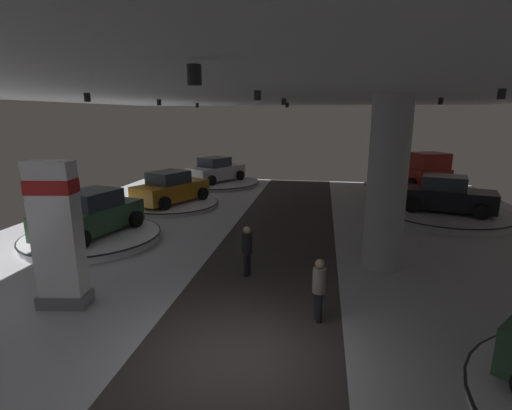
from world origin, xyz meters
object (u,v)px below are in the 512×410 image
at_px(display_car_mid_left, 91,215).
at_px(display_car_far_right, 446,195).
at_px(display_platform_deep_right, 409,187).
at_px(column_right, 387,184).
at_px(brand_sign_pylon, 57,234).
at_px(visitor_walking_far, 247,248).
at_px(display_platform_far_left, 172,204).
at_px(pickup_truck_deep_right, 414,172).
at_px(display_platform_deep_left, 217,182).
at_px(display_car_far_left, 171,188).
at_px(display_car_deep_left, 216,170).
at_px(display_platform_far_right, 444,214).
at_px(visitor_walking_near, 319,286).
at_px(display_platform_mid_left, 93,237).

xyz_separation_m(display_car_mid_left, display_car_far_right, (14.70, 6.07, 0.03)).
distance_m(display_platform_deep_right, display_car_far_right, 7.08).
relative_size(column_right, brand_sign_pylon, 1.44).
bearing_deg(display_car_far_right, visitor_walking_far, -134.27).
relative_size(column_right, display_car_far_right, 1.21).
distance_m(display_platform_far_left, visitor_walking_far, 10.17).
distance_m(brand_sign_pylon, visitor_walking_far, 5.20).
xyz_separation_m(pickup_truck_deep_right, visitor_walking_far, (-8.04, -15.00, -0.35)).
bearing_deg(display_platform_deep_left, display_car_far_left, -95.13).
height_order(display_car_deep_left, display_platform_far_right, display_car_deep_left).
bearing_deg(brand_sign_pylon, display_car_deep_left, 92.84).
height_order(display_car_far_left, display_platform_deep_left, display_car_far_left).
bearing_deg(display_car_mid_left, display_platform_deep_right, 41.96).
height_order(pickup_truck_deep_right, display_car_mid_left, pickup_truck_deep_right).
distance_m(display_platform_deep_left, display_car_deep_left, 0.87).
bearing_deg(display_car_far_left, display_car_mid_left, -97.64).
distance_m(display_car_deep_left, display_car_mid_left, 13.02).
relative_size(column_right, display_car_deep_left, 1.21).
bearing_deg(visitor_walking_near, brand_sign_pylon, -176.95).
bearing_deg(brand_sign_pylon, display_platform_mid_left, 115.43).
xyz_separation_m(display_platform_mid_left, display_car_far_right, (14.71, 6.10, 0.94)).
bearing_deg(visitor_walking_near, pickup_truck_deep_right, 71.38).
bearing_deg(pickup_truck_deep_right, display_car_mid_left, -138.93).
bearing_deg(display_platform_mid_left, column_right, -3.51).
xyz_separation_m(display_car_far_left, display_car_mid_left, (-0.82, -6.08, 0.08)).
xyz_separation_m(column_right, display_car_far_left, (-10.02, 6.77, -1.75)).
bearing_deg(display_platform_deep_left, display_car_mid_left, -96.31).
relative_size(column_right, display_platform_deep_right, 0.95).
height_order(column_right, display_platform_far_left, column_right).
relative_size(display_platform_deep_left, visitor_walking_far, 3.80).
bearing_deg(visitor_walking_far, visitor_walking_near, -46.58).
xyz_separation_m(column_right, brand_sign_pylon, (-8.53, -4.19, -0.78)).
distance_m(display_car_far_left, display_car_deep_left, 6.89).
height_order(display_platform_deep_left, visitor_walking_near, visitor_walking_near).
xyz_separation_m(display_platform_deep_left, display_car_far_right, (13.27, -6.90, 0.98)).
relative_size(display_car_far_left, display_platform_deep_left, 0.76).
bearing_deg(display_platform_far_right, display_platform_far_left, 179.81).
relative_size(display_platform_far_right, display_car_far_right, 1.32).
bearing_deg(display_platform_mid_left, brand_sign_pylon, -64.57).
xyz_separation_m(display_car_deep_left, display_car_mid_left, (-1.42, -12.94, 0.07)).
height_order(display_platform_far_right, visitor_walking_far, visitor_walking_far).
xyz_separation_m(brand_sign_pylon, display_car_mid_left, (-2.30, 4.89, -0.89)).
distance_m(display_platform_deep_right, display_platform_mid_left, 19.60).
xyz_separation_m(display_platform_far_left, display_car_mid_left, (-0.83, -6.11, 0.95)).
relative_size(display_platform_far_right, visitor_walking_near, 3.78).
height_order(display_platform_far_left, visitor_walking_near, visitor_walking_near).
relative_size(display_platform_deep_right, display_platform_far_right, 0.96).
relative_size(display_platform_far_right, visitor_walking_far, 3.78).
xyz_separation_m(display_car_far_left, display_platform_deep_right, (13.74, 7.01, -0.82)).
distance_m(display_platform_mid_left, visitor_walking_near, 9.96).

